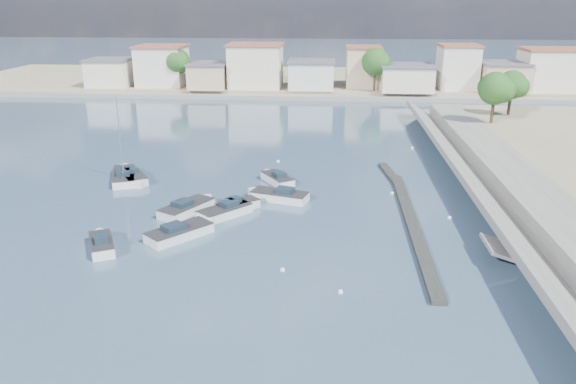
% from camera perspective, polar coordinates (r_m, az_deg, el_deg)
% --- Properties ---
extents(ground, '(400.00, 400.00, 0.00)m').
position_cam_1_polar(ground, '(76.19, 4.34, 5.36)').
color(ground, '#2B4156').
rests_on(ground, ground).
extents(seawall_walkway, '(5.00, 90.00, 1.80)m').
position_cam_1_polar(seawall_walkway, '(53.33, 24.45, -1.39)').
color(seawall_walkway, slate).
rests_on(seawall_walkway, ground).
extents(breakwater, '(2.00, 31.02, 0.35)m').
position_cam_1_polar(breakwater, '(50.46, 12.00, -2.03)').
color(breakwater, black).
rests_on(breakwater, ground).
extents(far_shore_land, '(160.00, 40.00, 1.40)m').
position_cam_1_polar(far_shore_land, '(127.21, 4.51, 11.20)').
color(far_shore_land, gray).
rests_on(far_shore_land, ground).
extents(far_shore_quay, '(160.00, 2.50, 0.80)m').
position_cam_1_polar(far_shore_quay, '(106.50, 4.46, 9.51)').
color(far_shore_quay, slate).
rests_on(far_shore_quay, ground).
extents(far_town, '(113.01, 12.80, 8.35)m').
position_cam_1_polar(far_town, '(112.23, 10.13, 12.11)').
color(far_town, beige).
rests_on(far_town, far_shore_land).
extents(shore_trees, '(74.56, 38.32, 7.92)m').
position_cam_1_polar(shore_trees, '(103.16, 9.28, 12.28)').
color(shore_trees, '#38281E').
rests_on(shore_trees, ground).
extents(motorboat_a, '(3.26, 4.47, 1.48)m').
position_cam_1_polar(motorboat_a, '(44.94, -18.43, -5.03)').
color(motorboat_a, silver).
rests_on(motorboat_a, ground).
extents(motorboat_b, '(3.94, 3.80, 1.48)m').
position_cam_1_polar(motorboat_b, '(50.57, -4.94, -1.37)').
color(motorboat_b, silver).
rests_on(motorboat_b, ground).
extents(motorboat_c, '(6.00, 3.53, 1.48)m').
position_cam_1_polar(motorboat_c, '(52.81, -1.14, -0.40)').
color(motorboat_c, silver).
rests_on(motorboat_c, ground).
extents(motorboat_d, '(4.71, 4.93, 1.48)m').
position_cam_1_polar(motorboat_d, '(49.02, -6.70, -2.11)').
color(motorboat_d, silver).
rests_on(motorboat_d, ground).
extents(motorboat_e, '(4.43, 5.71, 1.48)m').
position_cam_1_polar(motorboat_e, '(50.62, -10.03, -1.58)').
color(motorboat_e, silver).
rests_on(motorboat_e, ground).
extents(motorboat_f, '(3.87, 4.65, 1.48)m').
position_cam_1_polar(motorboat_f, '(57.84, -1.19, 1.35)').
color(motorboat_f, silver).
rests_on(motorboat_f, ground).
extents(motorboat_g, '(4.48, 5.37, 1.48)m').
position_cam_1_polar(motorboat_g, '(60.27, -15.46, 1.38)').
color(motorboat_g, silver).
rests_on(motorboat_g, ground).
extents(motorboat_h, '(5.11, 5.38, 1.48)m').
position_cam_1_polar(motorboat_h, '(45.51, -10.67, -4.03)').
color(motorboat_h, silver).
rests_on(motorboat_h, ground).
extents(sailboat, '(4.10, 6.97, 9.00)m').
position_cam_1_polar(sailboat, '(61.22, -16.33, 1.60)').
color(sailboat, silver).
rests_on(sailboat, ground).
extents(mooring_buoys, '(16.81, 37.95, 0.36)m').
position_cam_1_polar(mooring_buoys, '(52.84, 7.55, -0.94)').
color(mooring_buoys, white).
rests_on(mooring_buoys, ground).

